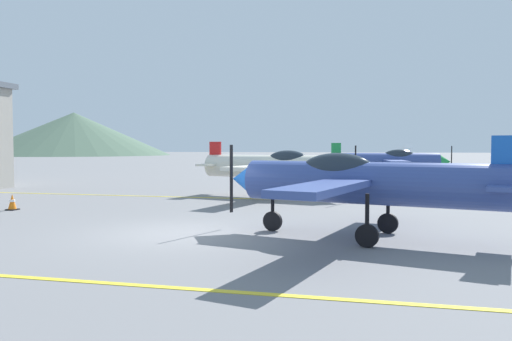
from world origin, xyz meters
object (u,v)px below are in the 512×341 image
object	(u,v)px
airplane_mid	(276,166)
airplane_far	(389,161)
airplane_near	(360,181)
traffic_cone_front	(12,202)

from	to	relation	value
airplane_mid	airplane_far	xyz separation A→B (m)	(5.25, 9.58, 0.00)
airplane_near	traffic_cone_front	xyz separation A→B (m)	(-12.39, 2.82, -1.14)
airplane_near	airplane_far	world-z (taller)	same
airplane_near	traffic_cone_front	world-z (taller)	airplane_near
airplane_near	airplane_far	size ratio (longest dim) A/B	0.99
airplane_far	traffic_cone_front	world-z (taller)	airplane_far
airplane_mid	airplane_near	bearing A→B (deg)	-67.51
airplane_near	airplane_far	distance (m)	19.30
airplane_near	airplane_mid	world-z (taller)	same
airplane_near	airplane_far	bearing A→B (deg)	86.31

